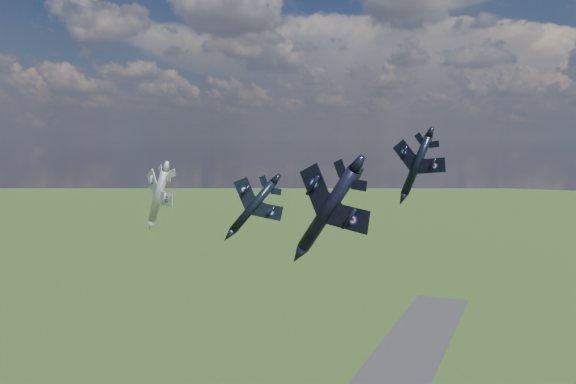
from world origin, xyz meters
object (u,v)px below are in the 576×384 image
at_px(jet_high_navy, 416,165).
at_px(jet_left_silver, 158,196).
at_px(jet_right_navy, 328,210).
at_px(jet_lead_navy, 253,207).

height_order(jet_high_navy, jet_left_silver, jet_high_navy).
distance_m(jet_right_navy, jet_high_navy, 47.30).
relative_size(jet_high_navy, jet_left_silver, 1.07).
xyz_separation_m(jet_high_navy, jet_left_silver, (-42.30, -24.73, -5.39)).
bearing_deg(jet_left_silver, jet_lead_navy, 7.12).
relative_size(jet_lead_navy, jet_left_silver, 0.88).
relative_size(jet_right_navy, jet_left_silver, 1.07).
distance_m(jet_high_navy, jet_left_silver, 49.30).
height_order(jet_lead_navy, jet_right_navy, jet_right_navy).
height_order(jet_right_navy, jet_high_navy, jet_high_navy).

